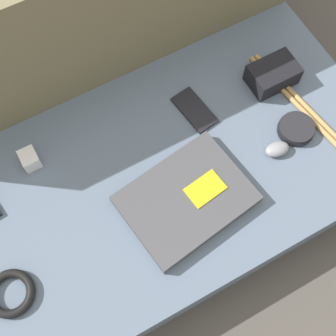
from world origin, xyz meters
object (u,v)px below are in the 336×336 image
(computer_mouse, at_px, (277,149))
(speaker_puck, at_px, (296,129))
(charger_brick, at_px, (30,159))
(laptop, at_px, (185,200))
(camera_pouch, at_px, (273,75))
(phone_silver, at_px, (194,110))

(computer_mouse, distance_m, speaker_puck, 0.08)
(charger_brick, bearing_deg, laptop, -43.95)
(camera_pouch, relative_size, charger_brick, 2.57)
(laptop, xyz_separation_m, computer_mouse, (0.27, 0.01, -0.00))
(camera_pouch, bearing_deg, speaker_puck, -100.43)
(laptop, height_order, charger_brick, charger_brick)
(speaker_puck, distance_m, phone_silver, 0.27)
(phone_silver, bearing_deg, camera_pouch, -12.52)
(phone_silver, relative_size, camera_pouch, 1.07)
(computer_mouse, xyz_separation_m, phone_silver, (-0.12, 0.20, -0.01))
(phone_silver, bearing_deg, charger_brick, 163.38)
(laptop, relative_size, phone_silver, 2.39)
(speaker_puck, bearing_deg, laptop, -175.04)
(speaker_puck, height_order, phone_silver, speaker_puck)
(computer_mouse, relative_size, camera_pouch, 0.54)
(camera_pouch, bearing_deg, computer_mouse, -119.80)
(laptop, distance_m, computer_mouse, 0.27)
(laptop, bearing_deg, computer_mouse, -6.71)
(laptop, xyz_separation_m, charger_brick, (-0.29, 0.28, 0.01))
(speaker_puck, height_order, charger_brick, charger_brick)
(computer_mouse, relative_size, phone_silver, 0.51)
(laptop, xyz_separation_m, speaker_puck, (0.35, 0.03, -0.00))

